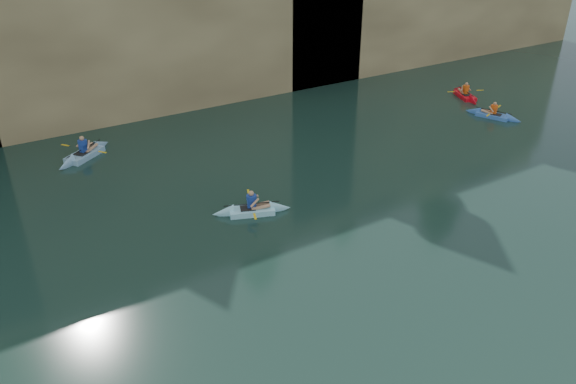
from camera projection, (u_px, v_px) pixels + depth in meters
cliff_slab_center at (164, 0)px, 28.61m from camera, size 24.00×2.40×11.40m
sea_cave_center at (60, 100)px, 27.27m from camera, size 3.50×1.00×3.20m
sea_cave_east at (302, 50)px, 33.44m from camera, size 5.00×1.00×4.50m
kayaker_ltblue_near at (252, 210)px, 20.72m from camera, size 2.98×2.16×1.15m
kayaker_red_far at (465, 95)px, 32.61m from camera, size 2.07×3.05×1.11m
kayaker_ltblue_mid at (85, 154)px, 25.16m from camera, size 3.11×2.58×1.26m
kayaker_blue_east at (493, 115)px, 29.68m from camera, size 2.01×3.02×1.06m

